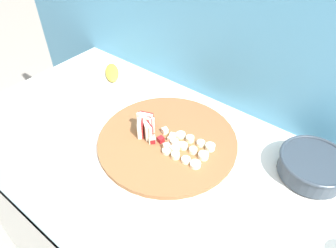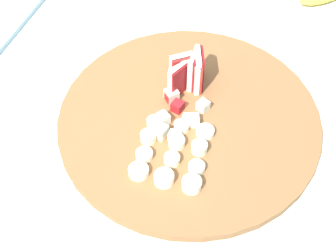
{
  "view_description": "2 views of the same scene",
  "coord_description": "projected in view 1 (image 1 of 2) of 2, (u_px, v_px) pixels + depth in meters",
  "views": [
    {
      "loc": [
        0.27,
        -0.45,
        1.57
      ],
      "look_at": [
        -0.17,
        0.1,
        0.95
      ],
      "focal_mm": 32.59,
      "sensor_mm": 36.0,
      "label": 1
    },
    {
      "loc": [
        0.34,
        0.2,
        1.53
      ],
      "look_at": [
        -0.11,
        0.05,
        0.95
      ],
      "focal_mm": 52.37,
      "sensor_mm": 36.0,
      "label": 2
    }
  ],
  "objects": [
    {
      "name": "tile_backsplash",
      "position": [
        245.0,
        149.0,
        1.15
      ],
      "size": [
        2.4,
        0.04,
        1.49
      ],
      "primitive_type": "cube",
      "color": "#4C8EB2",
      "rests_on": "ground"
    },
    {
      "name": "cutting_board",
      "position": [
        167.0,
        140.0,
        0.92
      ],
      "size": [
        0.42,
        0.42,
        0.01
      ],
      "primitive_type": "cylinder",
      "color": "brown",
      "rests_on": "tiled_countertop"
    },
    {
      "name": "apple_wedge_fan",
      "position": [
        145.0,
        126.0,
        0.92
      ],
      "size": [
        0.08,
        0.06,
        0.07
      ],
      "color": "#A32323",
      "rests_on": "cutting_board"
    },
    {
      "name": "apple_dice_pile",
      "position": [
        166.0,
        142.0,
        0.9
      ],
      "size": [
        0.1,
        0.08,
        0.02
      ],
      "color": "white",
      "rests_on": "cutting_board"
    },
    {
      "name": "banana_slice_rows",
      "position": [
        190.0,
        149.0,
        0.88
      ],
      "size": [
        0.13,
        0.12,
        0.02
      ],
      "color": "beige",
      "rests_on": "cutting_board"
    },
    {
      "name": "ceramic_bowl",
      "position": [
        313.0,
        166.0,
        0.81
      ],
      "size": [
        0.19,
        0.19,
        0.06
      ],
      "color": "#2D3842",
      "rests_on": "tiled_countertop"
    },
    {
      "name": "banana_peel",
      "position": [
        112.0,
        72.0,
        1.21
      ],
      "size": [
        0.14,
        0.13,
        0.02
      ],
      "primitive_type": "ellipsoid",
      "rotation": [
        0.0,
        0.0,
        5.59
      ],
      "color": "gold",
      "rests_on": "tiled_countertop"
    }
  ]
}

